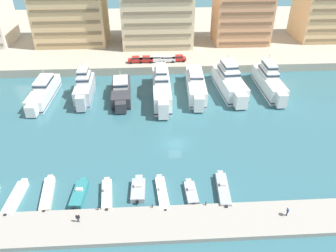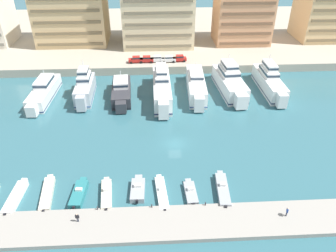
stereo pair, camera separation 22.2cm
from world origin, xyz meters
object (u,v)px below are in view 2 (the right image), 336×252
at_px(motorboat_grey_right, 191,192).
at_px(motorboat_grey_center_right, 138,189).
at_px(yacht_silver_left, 85,88).
at_px(motorboat_teal_center_left, 79,193).
at_px(car_white_mid_left, 157,59).
at_px(pedestrian_mid_deck, 77,217).
at_px(yacht_charcoal_mid_left, 121,91).
at_px(yacht_white_center_right, 230,81).
at_px(motorboat_cream_mid_left, 47,193).
at_px(yacht_white_center_left, 162,87).
at_px(car_white_center_left, 169,59).
at_px(yacht_white_far_left, 44,91).
at_px(car_red_left, 146,59).
at_px(motorboat_cream_center, 107,194).
at_px(car_red_far_left, 136,59).
at_px(motorboat_grey_far_right, 223,190).
at_px(pedestrian_near_edge, 287,211).
at_px(yacht_white_center, 196,85).
at_px(yacht_white_mid_right, 269,81).
at_px(car_red_center, 179,58).
at_px(motorboat_white_mid_right, 162,193).
at_px(motorboat_white_left, 16,197).

bearing_deg(motorboat_grey_right, motorboat_grey_center_right, 172.62).
bearing_deg(yacht_silver_left, motorboat_teal_center_left, -82.90).
relative_size(car_white_mid_left, pedestrian_mid_deck, 2.73).
xyz_separation_m(yacht_charcoal_mid_left, yacht_white_center_right, (26.91, 2.21, 0.90)).
bearing_deg(yacht_silver_left, yacht_charcoal_mid_left, -2.91).
distance_m(motorboat_cream_mid_left, motorboat_teal_center_left, 5.06).
distance_m(yacht_white_center_left, car_white_center_left, 17.41).
distance_m(yacht_white_far_left, yacht_white_center_left, 28.55).
height_order(yacht_charcoal_mid_left, car_white_mid_left, yacht_charcoal_mid_left).
xyz_separation_m(yacht_white_center_right, car_red_left, (-20.85, 14.89, 0.61)).
bearing_deg(yacht_charcoal_mid_left, yacht_white_center_left, -0.97).
bearing_deg(motorboat_cream_center, car_red_far_left, 86.32).
relative_size(motorboat_grey_far_right, pedestrian_mid_deck, 5.39).
bearing_deg(motorboat_teal_center_left, pedestrian_near_edge, -11.66).
bearing_deg(yacht_white_center_left, yacht_white_center, 10.77).
relative_size(car_red_far_left, car_red_left, 1.02).
bearing_deg(yacht_white_far_left, car_white_center_left, 27.58).
bearing_deg(yacht_white_center_right, motorboat_grey_far_right, -103.51).
height_order(car_white_center_left, pedestrian_near_edge, car_white_center_left).
distance_m(yacht_white_mid_right, motorboat_teal_center_left, 54.68).
height_order(car_red_center, pedestrian_mid_deck, car_red_center).
relative_size(yacht_white_center, car_red_center, 4.91).
distance_m(motorboat_white_mid_right, pedestrian_near_edge, 18.90).
bearing_deg(motorboat_grey_far_right, yacht_silver_left, 128.31).
xyz_separation_m(yacht_white_center_left, car_red_far_left, (-6.73, 17.24, 0.50)).
height_order(yacht_white_center_left, motorboat_white_mid_right, yacht_white_center_left).
relative_size(motorboat_teal_center_left, motorboat_grey_far_right, 0.82).
relative_size(yacht_silver_left, motorboat_cream_mid_left, 1.80).
bearing_deg(motorboat_cream_mid_left, yacht_white_center_right, 43.97).
relative_size(yacht_silver_left, yacht_white_center_left, 0.67).
bearing_deg(yacht_charcoal_mid_left, motorboat_cream_mid_left, -106.20).
xyz_separation_m(yacht_charcoal_mid_left, pedestrian_near_edge, (26.40, -39.77, -0.08)).
relative_size(yacht_white_center, motorboat_white_mid_right, 2.49).
bearing_deg(car_white_center_left, car_white_mid_left, 174.63).
bearing_deg(pedestrian_near_edge, yacht_white_far_left, 138.05).
height_order(motorboat_white_left, motorboat_cream_center, motorboat_cream_center).
xyz_separation_m(yacht_white_center_right, yacht_white_mid_right, (10.08, -0.09, -0.11)).
relative_size(yacht_white_center, motorboat_cream_center, 2.79).
bearing_deg(car_red_left, car_white_mid_left, 4.69).
bearing_deg(car_red_center, motorboat_cream_center, -107.08).
xyz_separation_m(motorboat_cream_mid_left, motorboat_grey_far_right, (27.86, -0.76, 0.13)).
relative_size(yacht_white_center, pedestrian_near_edge, 13.05).
relative_size(motorboat_grey_far_right, car_red_left, 2.02).
height_order(motorboat_cream_mid_left, car_red_left, car_red_left).
distance_m(yacht_silver_left, motorboat_cream_mid_left, 33.54).
height_order(yacht_white_center, motorboat_cream_mid_left, yacht_white_center).
bearing_deg(motorboat_grey_right, yacht_white_center, 81.55).
relative_size(yacht_white_far_left, motorboat_grey_right, 3.19).
xyz_separation_m(yacht_silver_left, yacht_charcoal_mid_left, (8.75, -0.45, -0.93)).
distance_m(yacht_white_center, car_red_far_left, 21.88).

